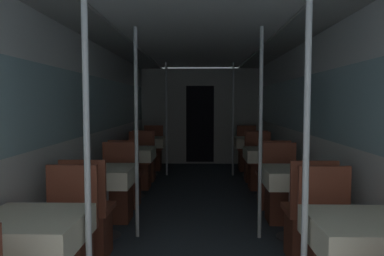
% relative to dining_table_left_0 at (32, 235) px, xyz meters
% --- Properties ---
extents(wall_left, '(0.05, 9.62, 2.20)m').
position_rel_dining_table_left_0_xyz_m(wall_left, '(-0.39, 2.79, 0.52)').
color(wall_left, silver).
rests_on(wall_left, ground_plane).
extents(wall_right, '(0.05, 9.62, 2.20)m').
position_rel_dining_table_left_0_xyz_m(wall_right, '(2.37, 2.79, 0.52)').
color(wall_right, silver).
rests_on(wall_right, ground_plane).
extents(ceiling_panel, '(2.76, 9.62, 0.07)m').
position_rel_dining_table_left_0_xyz_m(ceiling_panel, '(0.99, 2.79, 1.62)').
color(ceiling_panel, white).
rests_on(ceiling_panel, wall_left).
extents(bulkhead_far, '(2.71, 0.09, 2.20)m').
position_rel_dining_table_left_0_xyz_m(bulkhead_far, '(0.99, 6.47, 0.47)').
color(bulkhead_far, '#A8A8A3').
rests_on(bulkhead_far, ground_plane).
extents(dining_table_left_0, '(0.61, 0.61, 0.74)m').
position_rel_dining_table_left_0_xyz_m(dining_table_left_0, '(0.00, 0.00, 0.00)').
color(dining_table_left_0, '#4C4C51').
rests_on(dining_table_left_0, ground_plane).
extents(chair_left_far_0, '(0.40, 0.40, 0.93)m').
position_rel_dining_table_left_0_xyz_m(chair_left_far_0, '(0.00, 0.55, -0.33)').
color(chair_left_far_0, brown).
rests_on(chair_left_far_0, ground_plane).
extents(support_pole_left_0, '(0.04, 0.04, 2.20)m').
position_rel_dining_table_left_0_xyz_m(support_pole_left_0, '(0.35, -0.00, 0.47)').
color(support_pole_left_0, silver).
rests_on(support_pole_left_0, ground_plane).
extents(dining_table_left_1, '(0.61, 0.61, 0.74)m').
position_rel_dining_table_left_0_xyz_m(dining_table_left_1, '(0.00, 1.69, 0.00)').
color(dining_table_left_1, '#4C4C51').
rests_on(dining_table_left_1, ground_plane).
extents(chair_left_near_1, '(0.40, 0.40, 0.93)m').
position_rel_dining_table_left_0_xyz_m(chair_left_near_1, '(0.00, 1.13, -0.33)').
color(chair_left_near_1, brown).
rests_on(chair_left_near_1, ground_plane).
extents(chair_left_far_1, '(0.40, 0.40, 0.93)m').
position_rel_dining_table_left_0_xyz_m(chair_left_far_1, '(0.00, 2.24, -0.33)').
color(chair_left_far_1, brown).
rests_on(chair_left_far_1, ground_plane).
extents(support_pole_left_1, '(0.04, 0.04, 2.20)m').
position_rel_dining_table_left_0_xyz_m(support_pole_left_1, '(0.35, 1.69, 0.47)').
color(support_pole_left_1, silver).
rests_on(support_pole_left_1, ground_plane).
extents(dining_table_left_2, '(0.61, 0.61, 0.74)m').
position_rel_dining_table_left_0_xyz_m(dining_table_left_2, '(0.00, 3.38, 0.00)').
color(dining_table_left_2, '#4C4C51').
rests_on(dining_table_left_2, ground_plane).
extents(chair_left_near_2, '(0.40, 0.40, 0.93)m').
position_rel_dining_table_left_0_xyz_m(chair_left_near_2, '(0.00, 2.82, -0.33)').
color(chair_left_near_2, brown).
rests_on(chair_left_near_2, ground_plane).
extents(chair_left_far_2, '(0.40, 0.40, 0.93)m').
position_rel_dining_table_left_0_xyz_m(chair_left_far_2, '(0.00, 3.93, -0.33)').
color(chair_left_far_2, brown).
rests_on(chair_left_far_2, ground_plane).
extents(dining_table_left_3, '(0.61, 0.61, 0.74)m').
position_rel_dining_table_left_0_xyz_m(dining_table_left_3, '(0.00, 5.06, 0.00)').
color(dining_table_left_3, '#4C4C51').
rests_on(dining_table_left_3, ground_plane).
extents(chair_left_near_3, '(0.40, 0.40, 0.93)m').
position_rel_dining_table_left_0_xyz_m(chair_left_near_3, '(0.00, 4.51, -0.33)').
color(chair_left_near_3, brown).
rests_on(chair_left_near_3, ground_plane).
extents(chair_left_far_3, '(0.40, 0.40, 0.93)m').
position_rel_dining_table_left_0_xyz_m(chair_left_far_3, '(0.00, 5.62, -0.33)').
color(chair_left_far_3, brown).
rests_on(chair_left_far_3, ground_plane).
extents(support_pole_left_3, '(0.04, 0.04, 2.20)m').
position_rel_dining_table_left_0_xyz_m(support_pole_left_3, '(0.35, 5.06, 0.47)').
color(support_pole_left_3, silver).
rests_on(support_pole_left_3, ground_plane).
extents(dining_table_right_0, '(0.61, 0.61, 0.74)m').
position_rel_dining_table_left_0_xyz_m(dining_table_right_0, '(1.99, 0.00, 0.00)').
color(dining_table_right_0, '#4C4C51').
rests_on(dining_table_right_0, ground_plane).
extents(chair_right_far_0, '(0.40, 0.40, 0.93)m').
position_rel_dining_table_left_0_xyz_m(chair_right_far_0, '(1.99, 0.55, -0.33)').
color(chair_right_far_0, brown).
rests_on(chair_right_far_0, ground_plane).
extents(support_pole_right_0, '(0.04, 0.04, 2.20)m').
position_rel_dining_table_left_0_xyz_m(support_pole_right_0, '(1.64, -0.00, 0.47)').
color(support_pole_right_0, silver).
rests_on(support_pole_right_0, ground_plane).
extents(dining_table_right_1, '(0.61, 0.61, 0.74)m').
position_rel_dining_table_left_0_xyz_m(dining_table_right_1, '(1.99, 1.69, 0.00)').
color(dining_table_right_1, '#4C4C51').
rests_on(dining_table_right_1, ground_plane).
extents(chair_right_near_1, '(0.40, 0.40, 0.93)m').
position_rel_dining_table_left_0_xyz_m(chair_right_near_1, '(1.99, 1.13, -0.33)').
color(chair_right_near_1, brown).
rests_on(chair_right_near_1, ground_plane).
extents(chair_right_far_1, '(0.40, 0.40, 0.93)m').
position_rel_dining_table_left_0_xyz_m(chair_right_far_1, '(1.99, 2.24, -0.33)').
color(chair_right_far_1, brown).
rests_on(chair_right_far_1, ground_plane).
extents(support_pole_right_1, '(0.04, 0.04, 2.20)m').
position_rel_dining_table_left_0_xyz_m(support_pole_right_1, '(1.64, 1.69, 0.47)').
color(support_pole_right_1, silver).
rests_on(support_pole_right_1, ground_plane).
extents(dining_table_right_2, '(0.61, 0.61, 0.74)m').
position_rel_dining_table_left_0_xyz_m(dining_table_right_2, '(1.99, 3.38, 0.00)').
color(dining_table_right_2, '#4C4C51').
rests_on(dining_table_right_2, ground_plane).
extents(chair_right_near_2, '(0.40, 0.40, 0.93)m').
position_rel_dining_table_left_0_xyz_m(chair_right_near_2, '(1.99, 2.82, -0.33)').
color(chair_right_near_2, brown).
rests_on(chair_right_near_2, ground_plane).
extents(chair_right_far_2, '(0.40, 0.40, 0.93)m').
position_rel_dining_table_left_0_xyz_m(chair_right_far_2, '(1.99, 3.93, -0.33)').
color(chair_right_far_2, brown).
rests_on(chair_right_far_2, ground_plane).
extents(dining_table_right_3, '(0.61, 0.61, 0.74)m').
position_rel_dining_table_left_0_xyz_m(dining_table_right_3, '(1.99, 5.06, 0.00)').
color(dining_table_right_3, '#4C4C51').
rests_on(dining_table_right_3, ground_plane).
extents(chair_right_near_3, '(0.40, 0.40, 0.93)m').
position_rel_dining_table_left_0_xyz_m(chair_right_near_3, '(1.99, 4.51, -0.33)').
color(chair_right_near_3, brown).
rests_on(chair_right_near_3, ground_plane).
extents(chair_right_far_3, '(0.40, 0.40, 0.93)m').
position_rel_dining_table_left_0_xyz_m(chair_right_far_3, '(1.99, 5.62, -0.33)').
color(chair_right_far_3, brown).
rests_on(chair_right_far_3, ground_plane).
extents(support_pole_right_3, '(0.04, 0.04, 2.20)m').
position_rel_dining_table_left_0_xyz_m(support_pole_right_3, '(1.64, 5.06, 0.47)').
color(support_pole_right_3, silver).
rests_on(support_pole_right_3, ground_plane).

